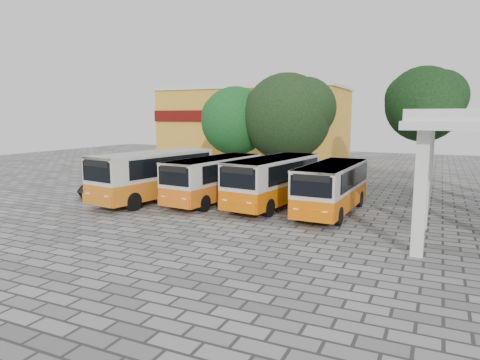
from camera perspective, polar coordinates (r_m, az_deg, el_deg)
The scene contains 10 objects.
ground at distance 21.60m, azimuth 1.45°, elevation -5.33°, with size 90.00×90.00×0.00m, color #606060.
shophouse_block at distance 49.20m, azimuth 1.87°, elevation 7.33°, with size 20.40×10.40×8.30m.
bus_far_left at distance 26.64m, azimuth -11.43°, elevation 0.94°, with size 3.87×8.66×3.00m.
bus_centre_left at distance 25.71m, azimuth -3.50°, elevation 0.43°, with size 3.06×7.70×2.70m.
bus_centre_right at distance 24.60m, azimuth 4.50°, elevation 0.21°, with size 3.32×8.05×2.81m.
bus_far_right at distance 23.24m, azimuth 12.18°, elevation -0.66°, with size 2.51×7.45×2.66m.
tree_left at distance 35.63m, azimuth -0.51°, elevation 8.18°, with size 5.92×5.64×7.60m.
tree_middle at distance 34.09m, azimuth 6.41°, elevation 8.71°, with size 7.22×6.88×8.53m.
tree_right at distance 32.35m, azimuth 23.43°, elevation 9.56°, with size 5.41×5.15×8.57m.
parked_car at distance 29.38m, azimuth -16.68°, elevation -0.68°, with size 2.18×4.74×1.32m, color black.
Camera 1 is at (8.39, -19.22, 5.16)m, focal length 32.00 mm.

